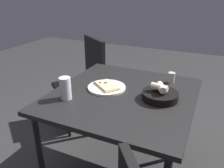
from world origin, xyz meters
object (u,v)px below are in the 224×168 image
at_px(dining_table, 123,102).
at_px(pizza_plate, 107,87).
at_px(beer_glass, 66,89).
at_px(pepper_shaker, 171,78).
at_px(chair_near, 85,78).
at_px(bread_basket, 160,94).

height_order(dining_table, pizza_plate, pizza_plate).
relative_size(beer_glass, pepper_shaker, 1.83).
height_order(pizza_plate, chair_near, chair_near).
height_order(dining_table, pepper_shaker, pepper_shaker).
relative_size(pizza_plate, beer_glass, 1.84).
relative_size(pizza_plate, pepper_shaker, 3.35).
bearing_deg(pizza_plate, pepper_shaker, 36.83).
distance_m(bread_basket, pepper_shaker, 0.30).
bearing_deg(pepper_shaker, chair_near, 163.70).
height_order(dining_table, bread_basket, bread_basket).
bearing_deg(bread_basket, pepper_shaker, 88.15).
height_order(dining_table, beer_glass, beer_glass).
bearing_deg(bread_basket, dining_table, -177.02).
bearing_deg(pepper_shaker, dining_table, -129.01).
xyz_separation_m(dining_table, chair_near, (-0.66, 0.59, -0.15)).
bearing_deg(beer_glass, pepper_shaker, 44.33).
height_order(pepper_shaker, chair_near, chair_near).
height_order(bread_basket, pepper_shaker, bread_basket).
distance_m(dining_table, pizza_plate, 0.16).
distance_m(dining_table, beer_glass, 0.40).
relative_size(dining_table, chair_near, 1.06).
distance_m(pizza_plate, bread_basket, 0.38).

